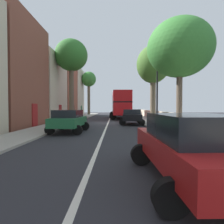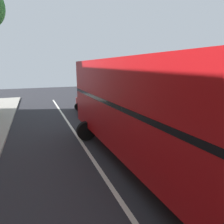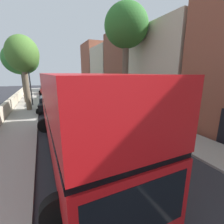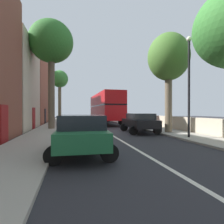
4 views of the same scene
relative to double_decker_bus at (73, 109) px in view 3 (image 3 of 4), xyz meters
The scene contains 15 objects.
ground_plane 9.81m from the double_decker_bus, 100.28° to the right, with size 84.00×84.00×0.00m, color #28282D.
road_centre_line 9.81m from the double_decker_bus, 100.28° to the right, with size 0.16×54.00×0.01m, color silver.
sidewalk_left 11.69m from the double_decker_bus, 125.15° to the right, with size 2.60×60.00×0.12m, color #9E998E.
sidewalk_right 10.17m from the double_decker_bus, 71.15° to the right, with size 2.60×60.00×0.12m, color #9E998E.
terraced_houses_left 14.16m from the double_decker_bus, 137.00° to the right, with size 4.07×47.68×10.65m.
boundary_wall_right 10.65m from the double_decker_bus, 63.13° to the right, with size 0.36×54.00×1.26m, color beige.
double_decker_bus is the anchor object (origin of this frame).
parked_car_red_right_1 25.89m from the double_decker_bus, 88.22° to the right, with size 2.53×4.54×1.64m.
parked_car_black_right_2 10.81m from the double_decker_bus, 85.73° to the right, with size 2.64×4.44×1.57m.
parked_car_green_left_3 17.58m from the double_decker_bus, 103.88° to the right, with size 2.56×4.13×1.60m.
street_tree_left_0 10.81m from the double_decker_bus, 134.49° to the right, with size 4.07×4.07×10.18m.
street_tree_right_1 17.82m from the double_decker_bus, 78.36° to the right, with size 4.46×4.46×7.76m.
street_tree_right_3 12.49m from the double_decker_bus, 76.43° to the right, with size 3.22×3.22×7.70m.
lamppost_right 14.72m from the double_decker_bus, 79.78° to the right, with size 0.32×0.32×6.31m.
litter_bin_right 21.29m from the double_decker_bus, 80.23° to the right, with size 0.55×0.55×1.08m.
Camera 3 is at (2.98, 17.02, 4.09)m, focal length 25.23 mm.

